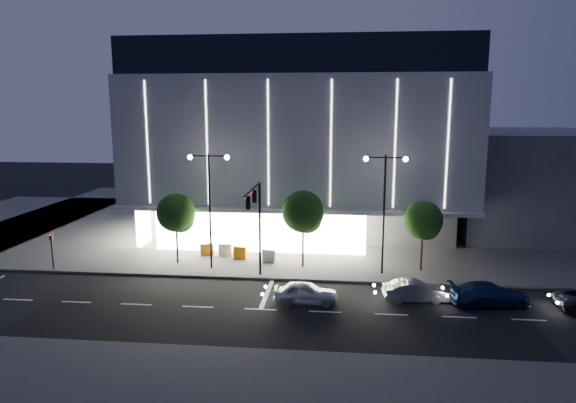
{
  "coord_description": "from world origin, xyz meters",
  "views": [
    {
      "loc": [
        6.74,
        -31.26,
        12.3
      ],
      "look_at": [
        2.69,
        8.52,
        5.0
      ],
      "focal_mm": 32.0,
      "sensor_mm": 36.0,
      "label": 1
    }
  ],
  "objects_px": {
    "tree_mid": "(303,214)",
    "barrier_a": "(207,250)",
    "car_third": "(489,294)",
    "traffic_mast": "(256,214)",
    "street_lamp_east": "(384,197)",
    "barrier_d": "(269,256)",
    "barrier_b": "(225,250)",
    "ped_signal_far": "(52,247)",
    "car_lead": "(306,293)",
    "car_second": "(415,291)",
    "tree_left": "(176,215)",
    "tree_right": "(423,222)",
    "barrier_c": "(240,253)",
    "street_lamp_west": "(209,194)"
  },
  "relations": [
    {
      "from": "ped_signal_far",
      "to": "barrier_d",
      "type": "xyz_separation_m",
      "value": [
        16.22,
        3.38,
        -1.24
      ]
    },
    {
      "from": "barrier_c",
      "to": "barrier_b",
      "type": "bearing_deg",
      "value": 164.48
    },
    {
      "from": "barrier_d",
      "to": "car_third",
      "type": "bearing_deg",
      "value": -8.97
    },
    {
      "from": "tree_mid",
      "to": "car_lead",
      "type": "xyz_separation_m",
      "value": [
        0.68,
        -7.22,
        -3.63
      ]
    },
    {
      "from": "tree_right",
      "to": "barrier_d",
      "type": "xyz_separation_m",
      "value": [
        -11.81,
        0.86,
        -3.23
      ]
    },
    {
      "from": "street_lamp_west",
      "to": "ped_signal_far",
      "type": "xyz_separation_m",
      "value": [
        -12.0,
        -1.5,
        -4.07
      ]
    },
    {
      "from": "street_lamp_west",
      "to": "car_lead",
      "type": "xyz_separation_m",
      "value": [
        7.71,
        -6.2,
        -5.26
      ]
    },
    {
      "from": "car_third",
      "to": "barrier_d",
      "type": "xyz_separation_m",
      "value": [
        -15.08,
        7.19,
        -0.07
      ]
    },
    {
      "from": "street_lamp_east",
      "to": "tree_mid",
      "type": "height_order",
      "value": "street_lamp_east"
    },
    {
      "from": "street_lamp_east",
      "to": "barrier_a",
      "type": "xyz_separation_m",
      "value": [
        -14.22,
        3.23,
        -5.31
      ]
    },
    {
      "from": "ped_signal_far",
      "to": "car_third",
      "type": "height_order",
      "value": "ped_signal_far"
    },
    {
      "from": "barrier_a",
      "to": "barrier_b",
      "type": "distance_m",
      "value": 1.55
    },
    {
      "from": "barrier_b",
      "to": "barrier_d",
      "type": "bearing_deg",
      "value": -32.41
    },
    {
      "from": "ped_signal_far",
      "to": "tree_right",
      "type": "xyz_separation_m",
      "value": [
        28.03,
        2.52,
        2.0
      ]
    },
    {
      "from": "car_second",
      "to": "barrier_a",
      "type": "xyz_separation_m",
      "value": [
        -15.95,
        8.34,
        -0.03
      ]
    },
    {
      "from": "tree_left",
      "to": "car_lead",
      "type": "height_order",
      "value": "tree_left"
    },
    {
      "from": "street_lamp_east",
      "to": "car_third",
      "type": "xyz_separation_m",
      "value": [
        6.3,
        -5.31,
        -5.24
      ]
    },
    {
      "from": "tree_left",
      "to": "car_second",
      "type": "bearing_deg",
      "value": -19.08
    },
    {
      "from": "traffic_mast",
      "to": "barrier_b",
      "type": "relative_size",
      "value": 6.43
    },
    {
      "from": "tree_mid",
      "to": "barrier_a",
      "type": "xyz_separation_m",
      "value": [
        -8.24,
        2.21,
        -3.68
      ]
    },
    {
      "from": "street_lamp_west",
      "to": "barrier_c",
      "type": "distance_m",
      "value": 6.14
    },
    {
      "from": "barrier_c",
      "to": "tree_right",
      "type": "bearing_deg",
      "value": 6.84
    },
    {
      "from": "ped_signal_far",
      "to": "car_third",
      "type": "xyz_separation_m",
      "value": [
        31.3,
        -3.8,
        -1.17
      ]
    },
    {
      "from": "traffic_mast",
      "to": "ped_signal_far",
      "type": "bearing_deg",
      "value": 175.85
    },
    {
      "from": "tree_left",
      "to": "car_lead",
      "type": "xyz_separation_m",
      "value": [
        10.68,
        -7.22,
        -3.33
      ]
    },
    {
      "from": "street_lamp_west",
      "to": "barrier_a",
      "type": "distance_m",
      "value": 6.33
    },
    {
      "from": "barrier_c",
      "to": "barrier_d",
      "type": "distance_m",
      "value": 2.59
    },
    {
      "from": "barrier_d",
      "to": "barrier_b",
      "type": "bearing_deg",
      "value": 176.04
    },
    {
      "from": "tree_mid",
      "to": "barrier_c",
      "type": "distance_m",
      "value": 6.65
    },
    {
      "from": "tree_right",
      "to": "barrier_a",
      "type": "relative_size",
      "value": 5.01
    },
    {
      "from": "car_third",
      "to": "street_lamp_west",
      "type": "bearing_deg",
      "value": 67.13
    },
    {
      "from": "ped_signal_far",
      "to": "car_second",
      "type": "bearing_deg",
      "value": -7.68
    },
    {
      "from": "ped_signal_far",
      "to": "tree_left",
      "type": "height_order",
      "value": "tree_left"
    },
    {
      "from": "street_lamp_east",
      "to": "ped_signal_far",
      "type": "bearing_deg",
      "value": -176.56
    },
    {
      "from": "barrier_a",
      "to": "tree_mid",
      "type": "bearing_deg",
      "value": -39.61
    },
    {
      "from": "car_third",
      "to": "car_lead",
      "type": "bearing_deg",
      "value": 86.94
    },
    {
      "from": "car_lead",
      "to": "car_second",
      "type": "bearing_deg",
      "value": -82.65
    },
    {
      "from": "tree_right",
      "to": "barrier_c",
      "type": "bearing_deg",
      "value": 173.79
    },
    {
      "from": "car_lead",
      "to": "barrier_c",
      "type": "distance_m",
      "value": 10.63
    },
    {
      "from": "barrier_c",
      "to": "traffic_mast",
      "type": "bearing_deg",
      "value": -53.42
    },
    {
      "from": "tree_left",
      "to": "car_third",
      "type": "relative_size",
      "value": 1.15
    },
    {
      "from": "tree_mid",
      "to": "ped_signal_far",
      "type": "bearing_deg",
      "value": -172.45
    },
    {
      "from": "barrier_b",
      "to": "barrier_d",
      "type": "height_order",
      "value": "same"
    },
    {
      "from": "barrier_a",
      "to": "barrier_c",
      "type": "xyz_separation_m",
      "value": [
        2.93,
        -0.66,
        0.0
      ]
    },
    {
      "from": "traffic_mast",
      "to": "barrier_b",
      "type": "bearing_deg",
      "value": 121.47
    },
    {
      "from": "tree_right",
      "to": "barrier_b",
      "type": "bearing_deg",
      "value": 171.61
    },
    {
      "from": "street_lamp_west",
      "to": "barrier_b",
      "type": "bearing_deg",
      "value": 84.38
    },
    {
      "from": "street_lamp_west",
      "to": "ped_signal_far",
      "type": "relative_size",
      "value": 3.0
    },
    {
      "from": "traffic_mast",
      "to": "street_lamp_east",
      "type": "bearing_deg",
      "value": 16.48
    },
    {
      "from": "car_third",
      "to": "barrier_a",
      "type": "bearing_deg",
      "value": 59.9
    }
  ]
}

